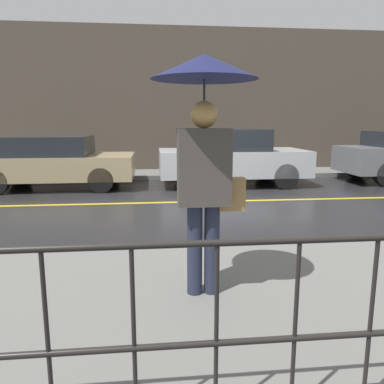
% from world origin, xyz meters
% --- Properties ---
extents(ground_plane, '(80.00, 80.00, 0.00)m').
position_xyz_m(ground_plane, '(0.00, 0.00, 0.00)').
color(ground_plane, '#262628').
extents(sidewalk_near, '(28.00, 3.11, 0.12)m').
position_xyz_m(sidewalk_near, '(0.00, -4.91, 0.06)').
color(sidewalk_near, slate).
rests_on(sidewalk_near, ground_plane).
extents(sidewalk_far, '(28.00, 1.61, 0.12)m').
position_xyz_m(sidewalk_far, '(0.00, 4.17, 0.06)').
color(sidewalk_far, slate).
rests_on(sidewalk_far, ground_plane).
extents(lane_marking, '(25.20, 0.12, 0.01)m').
position_xyz_m(lane_marking, '(0.00, 0.00, 0.00)').
color(lane_marking, gold).
rests_on(lane_marking, ground_plane).
extents(building_storefront, '(28.00, 0.30, 4.85)m').
position_xyz_m(building_storefront, '(0.00, 5.12, 2.42)').
color(building_storefront, '#4C4238').
rests_on(building_storefront, ground_plane).
extents(pedestrian, '(0.93, 0.93, 2.18)m').
position_xyz_m(pedestrian, '(-0.92, -4.68, 1.74)').
color(pedestrian, '#23283D').
rests_on(pedestrian, sidewalk_near).
extents(car_tan, '(4.03, 1.93, 1.37)m').
position_xyz_m(car_tan, '(-3.96, 2.22, 0.70)').
color(car_tan, tan).
rests_on(car_tan, ground_plane).
extents(car_silver, '(4.02, 1.92, 1.54)m').
position_xyz_m(car_silver, '(0.78, 2.22, 0.78)').
color(car_silver, '#B2B5BA').
rests_on(car_silver, ground_plane).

